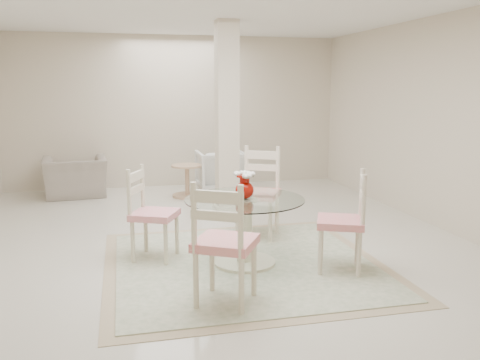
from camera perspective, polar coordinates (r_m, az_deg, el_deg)
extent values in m
plane|color=beige|center=(6.12, -3.53, -6.69)|extent=(7.00, 7.00, 0.00)
cube|color=beige|center=(9.33, -7.30, 7.60)|extent=(6.00, 0.02, 2.70)
cube|color=beige|center=(2.51, 9.79, -0.11)|extent=(6.00, 0.02, 2.70)
cube|color=beige|center=(7.02, 21.40, 6.05)|extent=(0.02, 7.00, 2.70)
cube|color=white|center=(5.92, -3.84, 19.16)|extent=(6.00, 7.00, 0.02)
cube|color=beige|center=(7.23, -1.48, 6.87)|extent=(0.30, 0.30, 2.70)
cube|color=tan|center=(5.28, 0.50, -9.46)|extent=(2.80, 2.80, 0.01)
cube|color=beige|center=(5.28, 0.50, -9.38)|extent=(2.57, 2.57, 0.01)
cylinder|color=beige|center=(5.28, 0.50, -9.25)|extent=(0.63, 0.63, 0.05)
cylinder|color=beige|center=(5.17, 0.51, -5.72)|extent=(0.16, 0.16, 0.65)
cylinder|color=beige|center=(5.09, 0.52, -2.38)|extent=(0.26, 0.26, 0.03)
cylinder|color=white|center=(5.09, 0.52, -2.17)|extent=(1.21, 1.21, 0.01)
ellipsoid|color=#9F0C04|center=(5.07, 0.52, -1.14)|extent=(0.19, 0.19, 0.18)
cylinder|color=#9F0C04|center=(5.05, 0.52, 0.07)|extent=(0.10, 0.10, 0.05)
cylinder|color=#9F0C04|center=(5.04, 0.52, 0.47)|extent=(0.16, 0.16, 0.02)
ellipsoid|color=silver|center=(5.04, 0.52, 0.76)|extent=(0.11, 0.11, 0.05)
ellipsoid|color=silver|center=(5.07, 1.09, 0.65)|extent=(0.11, 0.11, 0.05)
ellipsoid|color=silver|center=(5.06, -0.13, 0.68)|extent=(0.11, 0.11, 0.05)
ellipsoid|color=silver|center=(4.99, 0.79, 0.42)|extent=(0.11, 0.11, 0.05)
ellipsoid|color=silver|center=(5.02, 1.13, 0.63)|extent=(0.11, 0.11, 0.05)
cylinder|color=beige|center=(5.32, 9.11, -6.87)|extent=(0.04, 0.04, 0.46)
cylinder|color=beige|center=(4.97, 9.01, -8.10)|extent=(0.04, 0.04, 0.46)
cylinder|color=beige|center=(5.33, 13.03, -6.98)|extent=(0.04, 0.04, 0.46)
cylinder|color=beige|center=(4.98, 13.21, -8.22)|extent=(0.04, 0.04, 0.46)
cube|color=red|center=(5.07, 11.20, -4.66)|extent=(0.58, 0.58, 0.07)
cube|color=beige|center=(5.00, 13.63, -1.01)|extent=(0.20, 0.39, 0.54)
cylinder|color=#F2E3C7|center=(5.97, -0.31, -4.60)|extent=(0.05, 0.05, 0.50)
cylinder|color=#F2E3C7|center=(5.88, 3.39, -4.86)|extent=(0.05, 0.05, 0.50)
cylinder|color=#F2E3C7|center=(6.34, 0.67, -3.71)|extent=(0.05, 0.05, 0.50)
cylinder|color=#F2E3C7|center=(6.25, 4.16, -3.94)|extent=(0.05, 0.05, 0.50)
cube|color=red|center=(6.04, 2.00, -1.61)|extent=(0.65, 0.65, 0.08)
cube|color=#F2E3C7|center=(6.18, 2.50, 2.12)|extent=(0.41, 0.25, 0.59)
cylinder|color=beige|center=(5.22, -8.33, -7.22)|extent=(0.04, 0.04, 0.45)
cylinder|color=beige|center=(5.54, -7.10, -6.14)|extent=(0.04, 0.04, 0.45)
cylinder|color=beige|center=(5.35, -11.95, -6.91)|extent=(0.04, 0.04, 0.45)
cylinder|color=beige|center=(5.66, -10.53, -5.88)|extent=(0.04, 0.04, 0.45)
cube|color=red|center=(5.37, -9.56, -3.85)|extent=(0.58, 0.58, 0.07)
cube|color=beige|center=(5.37, -11.63, -0.31)|extent=(0.20, 0.38, 0.53)
cylinder|color=beige|center=(4.44, 1.58, -10.06)|extent=(0.05, 0.05, 0.49)
cylinder|color=beige|center=(4.55, -3.17, -9.56)|extent=(0.05, 0.05, 0.49)
cylinder|color=beige|center=(4.10, 0.15, -11.87)|extent=(0.05, 0.05, 0.49)
cylinder|color=beige|center=(4.22, -4.97, -11.26)|extent=(0.05, 0.05, 0.49)
cube|color=red|center=(4.23, -1.62, -7.07)|extent=(0.64, 0.64, 0.07)
cube|color=beige|center=(3.94, -2.62, -2.99)|extent=(0.39, 0.25, 0.58)
imported|color=gray|center=(8.84, -17.99, 0.32)|extent=(1.08, 0.96, 0.65)
imported|color=white|center=(8.73, -2.19, 0.98)|extent=(0.79, 0.81, 0.73)
cylinder|color=tan|center=(8.47, -5.92, -1.74)|extent=(0.49, 0.49, 0.04)
cylinder|color=tan|center=(8.42, -5.95, -0.10)|extent=(0.07, 0.07, 0.47)
cylinder|color=tan|center=(8.38, -5.98, 1.60)|extent=(0.52, 0.52, 0.03)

